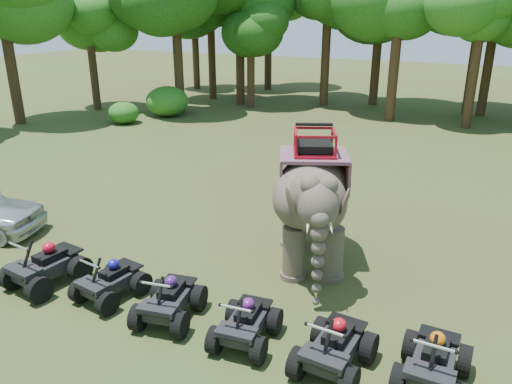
% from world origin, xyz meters
% --- Properties ---
extents(ground, '(110.00, 110.00, 0.00)m').
position_xyz_m(ground, '(0.00, 0.00, 0.00)').
color(ground, '#47381E').
rests_on(ground, ground).
extents(elephant, '(3.43, 4.78, 3.68)m').
position_xyz_m(elephant, '(1.44, 1.59, 1.84)').
color(elephant, brown).
rests_on(elephant, ground).
extents(atv_0, '(1.56, 1.98, 1.34)m').
position_xyz_m(atv_0, '(-4.09, -2.33, 0.67)').
color(atv_0, black).
rests_on(atv_0, ground).
extents(atv_1, '(1.39, 1.75, 1.17)m').
position_xyz_m(atv_1, '(-2.24, -2.14, 0.59)').
color(atv_1, black).
rests_on(atv_1, ground).
extents(atv_2, '(1.44, 1.81, 1.21)m').
position_xyz_m(atv_2, '(-0.49, -2.28, 0.61)').
color(atv_2, black).
rests_on(atv_2, ground).
extents(atv_3, '(1.27, 1.66, 1.16)m').
position_xyz_m(atv_3, '(1.39, -2.30, 0.58)').
color(atv_3, black).
rests_on(atv_3, ground).
extents(atv_4, '(1.39, 1.81, 1.26)m').
position_xyz_m(atv_4, '(3.27, -2.33, 0.63)').
color(atv_4, black).
rests_on(atv_4, ground).
extents(atv_5, '(1.30, 1.74, 1.25)m').
position_xyz_m(atv_5, '(5.01, -1.98, 0.63)').
color(atv_5, black).
rests_on(atv_5, ground).
extents(tree_0, '(6.64, 6.64, 9.49)m').
position_xyz_m(tree_0, '(0.00, 20.44, 4.74)').
color(tree_0, '#195114').
rests_on(tree_0, ground).
extents(tree_1, '(5.03, 5.03, 7.19)m').
position_xyz_m(tree_1, '(4.33, 20.28, 3.60)').
color(tree_1, '#195114').
rests_on(tree_1, ground).
extents(tree_22, '(6.96, 6.96, 9.95)m').
position_xyz_m(tree_22, '(-19.55, 10.43, 4.97)').
color(tree_22, '#195114').
rests_on(tree_22, ground).
extents(tree_23, '(4.79, 4.79, 6.85)m').
position_xyz_m(tree_23, '(-18.36, 15.67, 3.42)').
color(tree_23, '#195114').
rests_on(tree_23, ground).
extents(tree_24, '(6.85, 6.85, 9.78)m').
position_xyz_m(tree_24, '(-12.92, 17.39, 4.89)').
color(tree_24, '#195114').
rests_on(tree_24, ground).
extents(tree_25, '(5.09, 5.09, 7.27)m').
position_xyz_m(tree_25, '(-9.33, 20.58, 3.63)').
color(tree_25, '#195114').
rests_on(tree_25, ground).
extents(tree_26, '(5.50, 5.50, 7.86)m').
position_xyz_m(tree_26, '(-5.09, 23.48, 3.93)').
color(tree_26, '#195114').
rests_on(tree_26, ground).
extents(tree_28, '(5.98, 5.98, 8.55)m').
position_xyz_m(tree_28, '(4.96, 24.39, 4.27)').
color(tree_28, '#195114').
rests_on(tree_28, ground).
extents(tree_29, '(6.68, 6.68, 9.55)m').
position_xyz_m(tree_29, '(-11.39, 28.19, 4.77)').
color(tree_29, '#195114').
rests_on(tree_29, ground).
extents(tree_30, '(6.79, 6.79, 9.69)m').
position_xyz_m(tree_30, '(-10.51, 21.37, 4.85)').
color(tree_30, '#195114').
rests_on(tree_30, ground).
extents(tree_34, '(5.45, 5.45, 7.79)m').
position_xyz_m(tree_34, '(-13.36, 22.48, 3.89)').
color(tree_34, '#195114').
rests_on(tree_34, ground).
extents(tree_35, '(6.88, 6.88, 9.83)m').
position_xyz_m(tree_35, '(-2.05, 25.19, 4.92)').
color(tree_35, '#195114').
rests_on(tree_35, ground).
extents(tree_36, '(5.77, 5.77, 8.24)m').
position_xyz_m(tree_36, '(-16.94, 26.13, 4.12)').
color(tree_36, '#195114').
rests_on(tree_36, ground).
extents(tree_39, '(7.46, 7.46, 10.66)m').
position_xyz_m(tree_39, '(4.13, 24.51, 5.33)').
color(tree_39, '#195114').
rests_on(tree_39, ground).
extents(tree_41, '(6.94, 6.94, 9.91)m').
position_xyz_m(tree_41, '(-5.68, 25.28, 4.95)').
color(tree_41, '#195114').
rests_on(tree_41, ground).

